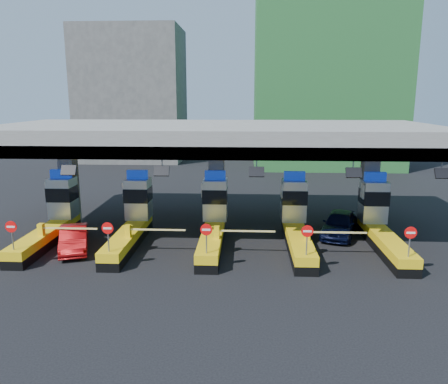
{
  "coord_description": "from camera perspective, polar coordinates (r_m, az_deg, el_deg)",
  "views": [
    {
      "loc": [
        1.94,
        -25.4,
        8.68
      ],
      "look_at": [
        0.65,
        0.0,
        3.18
      ],
      "focal_mm": 35.0,
      "sensor_mm": 36.0,
      "label": 1
    }
  ],
  "objects": [
    {
      "name": "toll_lane_right",
      "position": [
        26.87,
        9.36,
        -3.69
      ],
      "size": [
        4.43,
        8.0,
        4.16
      ],
      "color": "black",
      "rests_on": "ground"
    },
    {
      "name": "toll_lane_far_right",
      "position": [
        27.88,
        19.64,
        -3.66
      ],
      "size": [
        4.43,
        8.0,
        4.16
      ],
      "color": "black",
      "rests_on": "ground"
    },
    {
      "name": "toll_lane_center",
      "position": [
        26.76,
        -1.36,
        -3.59
      ],
      "size": [
        4.43,
        8.0,
        4.16
      ],
      "color": "black",
      "rests_on": "ground"
    },
    {
      "name": "van",
      "position": [
        28.92,
        14.84,
        -4.0
      ],
      "size": [
        3.41,
        5.12,
        1.62
      ],
      "primitive_type": "imported",
      "rotation": [
        0.0,
        0.0,
        -0.35
      ],
      "color": "black",
      "rests_on": "ground"
    },
    {
      "name": "toll_lane_far_left",
      "position": [
        29.24,
        -21.33,
        -3.07
      ],
      "size": [
        4.43,
        8.0,
        4.16
      ],
      "color": "black",
      "rests_on": "ground"
    },
    {
      "name": "ground",
      "position": [
        26.91,
        -1.39,
        -6.61
      ],
      "size": [
        120.0,
        120.0,
        0.0
      ],
      "primitive_type": "plane",
      "color": "black",
      "rests_on": "ground"
    },
    {
      "name": "toll_lane_left",
      "position": [
        27.58,
        -11.79,
        -3.37
      ],
      "size": [
        4.43,
        8.0,
        4.16
      ],
      "color": "black",
      "rests_on": "ground"
    },
    {
      "name": "bg_building_scaffold",
      "position": [
        58.52,
        13.39,
        17.11
      ],
      "size": [
        18.0,
        12.0,
        28.0
      ],
      "primitive_type": "cube",
      "color": "#1E5926",
      "rests_on": "ground"
    },
    {
      "name": "toll_canopy",
      "position": [
        28.45,
        -1.02,
        7.07
      ],
      "size": [
        28.0,
        12.09,
        7.0
      ],
      "color": "slate",
      "rests_on": "ground"
    },
    {
      "name": "bg_building_concrete",
      "position": [
        63.44,
        -11.93,
        12.25
      ],
      "size": [
        14.0,
        10.0,
        18.0
      ],
      "primitive_type": "cube",
      "color": "#4C4C49",
      "rests_on": "ground"
    },
    {
      "name": "red_car",
      "position": [
        26.79,
        -19.02,
        -5.81
      ],
      "size": [
        2.79,
        4.49,
        1.4
      ],
      "primitive_type": "imported",
      "rotation": [
        0.0,
        0.0,
        0.33
      ],
      "color": "#AC0D0E",
      "rests_on": "ground"
    }
  ]
}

